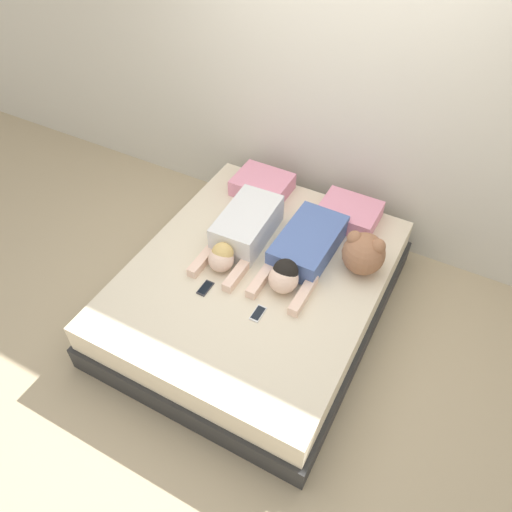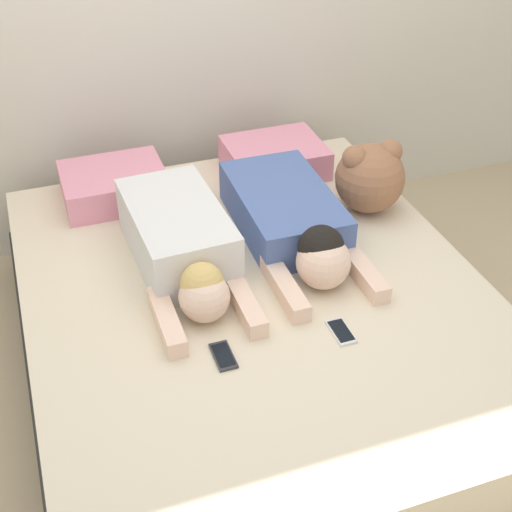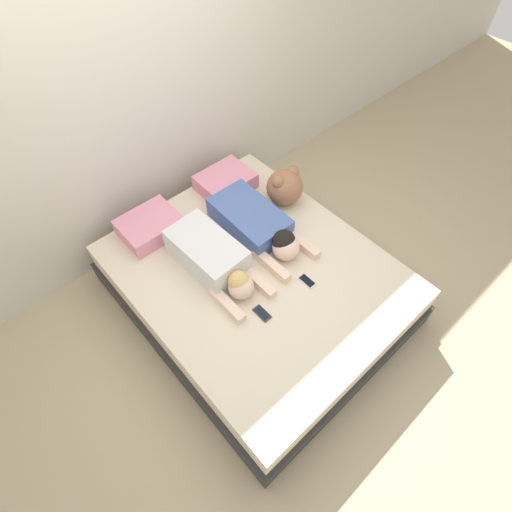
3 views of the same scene
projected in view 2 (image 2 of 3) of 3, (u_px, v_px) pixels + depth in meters
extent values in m
plane|color=tan|center=(256.00, 370.00, 2.98)|extent=(12.00, 12.00, 0.00)
cube|color=#2D2D2D|center=(256.00, 352.00, 2.92)|extent=(1.78, 2.15, 0.21)
cube|color=beige|center=(256.00, 311.00, 2.79)|extent=(1.72, 2.09, 0.23)
cube|color=pink|center=(114.00, 185.00, 3.21)|extent=(0.45, 0.37, 0.14)
cube|color=pink|center=(275.00, 158.00, 3.42)|extent=(0.45, 0.37, 0.14)
cube|color=silver|center=(177.00, 233.00, 2.81)|extent=(0.37, 0.62, 0.24)
sphere|color=beige|center=(204.00, 297.00, 2.53)|extent=(0.19, 0.19, 0.19)
sphere|color=#D8B266|center=(202.00, 284.00, 2.52)|extent=(0.16, 0.16, 0.16)
cube|color=beige|center=(167.00, 321.00, 2.51)|extent=(0.07, 0.33, 0.07)
cube|color=beige|center=(245.00, 303.00, 2.59)|extent=(0.07, 0.33, 0.07)
cube|color=#4C66A5|center=(283.00, 209.00, 3.01)|extent=(0.39, 0.65, 0.18)
sphere|color=beige|center=(323.00, 262.00, 2.68)|extent=(0.21, 0.21, 0.21)
sphere|color=black|center=(321.00, 248.00, 2.67)|extent=(0.18, 0.18, 0.18)
cube|color=beige|center=(285.00, 287.00, 2.67)|extent=(0.07, 0.36, 0.07)
cube|color=beige|center=(361.00, 270.00, 2.75)|extent=(0.07, 0.36, 0.07)
cube|color=#2D2D33|center=(223.00, 356.00, 2.41)|extent=(0.07, 0.14, 0.01)
cube|color=black|center=(223.00, 355.00, 2.41)|extent=(0.06, 0.12, 0.00)
cube|color=silver|center=(341.00, 332.00, 2.51)|extent=(0.07, 0.14, 0.01)
cube|color=black|center=(341.00, 330.00, 2.51)|extent=(0.06, 0.12, 0.00)
sphere|color=#996647|center=(370.00, 178.00, 3.10)|extent=(0.31, 0.31, 0.31)
sphere|color=#996647|center=(354.00, 158.00, 3.01)|extent=(0.11, 0.11, 0.11)
sphere|color=#996647|center=(390.00, 152.00, 3.05)|extent=(0.11, 0.11, 0.11)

